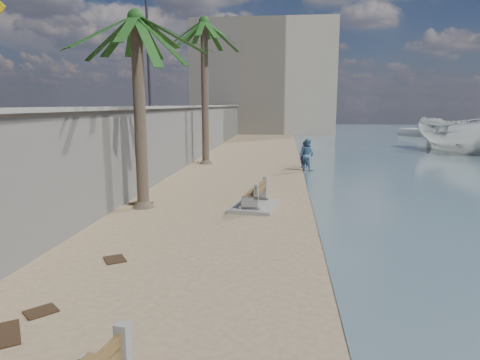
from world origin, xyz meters
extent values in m
plane|color=#9C8060|center=(0.00, 0.00, 0.00)|extent=(140.00, 140.00, 0.00)
cube|color=gray|center=(-5.20, 20.00, 1.75)|extent=(0.45, 70.00, 3.50)
cube|color=gray|center=(-5.20, 20.00, 3.55)|extent=(0.80, 70.00, 0.12)
cube|color=#B7AA93|center=(-2.00, 52.00, 7.00)|extent=(18.00, 12.00, 14.00)
cube|color=gray|center=(-0.09, 8.11, 0.06)|extent=(1.77, 2.37, 0.12)
cylinder|color=brown|center=(-4.10, 7.71, 3.28)|extent=(0.42, 0.42, 6.56)
cylinder|color=brown|center=(-3.98, 19.40, 4.28)|extent=(0.44, 0.44, 8.56)
cylinder|color=#2D2D33|center=(-5.10, 12.00, 6.11)|extent=(0.12, 0.12, 5.00)
imported|color=#15183A|center=(2.12, 18.22, 0.90)|extent=(0.74, 0.60, 1.79)
imported|color=teal|center=(2.20, 17.22, 0.99)|extent=(1.21, 1.16, 1.98)
imported|color=silver|center=(14.43, 28.06, 1.49)|extent=(4.12, 4.18, 3.77)
cube|color=#382616|center=(-3.33, -0.21, 0.01)|extent=(0.66, 0.67, 0.03)
cube|color=#382616|center=(-4.39, 8.27, 0.01)|extent=(0.87, 0.78, 0.03)
cube|color=#382616|center=(-3.04, 2.46, 0.01)|extent=(0.69, 0.73, 0.03)
camera|label=1|loc=(0.99, -6.94, 3.68)|focal=32.00mm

